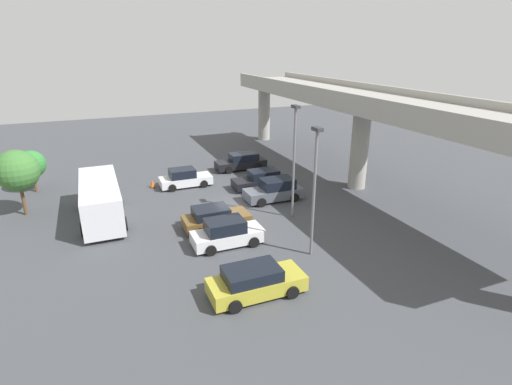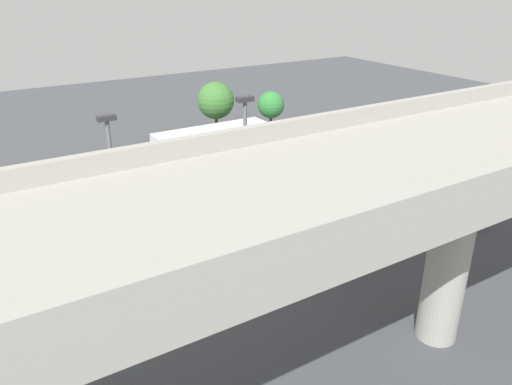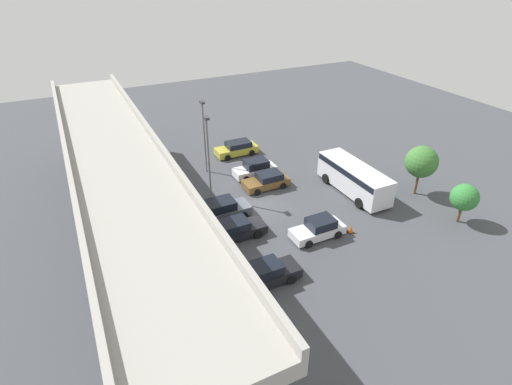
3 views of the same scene
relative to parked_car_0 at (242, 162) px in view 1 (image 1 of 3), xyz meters
The scene contains 15 objects.
ground_plane 9.56m from the parked_car_0, 25.11° to the right, with size 88.00×88.00×0.00m, color #424449.
highway_overpass 12.71m from the parked_car_0, 39.88° to the left, with size 40.91×6.20×8.23m.
parked_car_0 is the anchor object (origin of this frame).
parked_car_1 6.85m from the parked_car_0, 65.75° to the right, with size 2.04×4.37×1.58m.
parked_car_2 5.63m from the parked_car_0, ahead, with size 2.07×4.72×1.53m.
parked_car_3 8.62m from the parked_car_0, ahead, with size 2.18×4.47×1.70m.
parked_car_4 13.24m from the parked_car_0, 28.23° to the right, with size 2.19×4.40×1.46m.
parked_car_5 15.62m from the parked_car_0, 23.82° to the right, with size 2.04×4.34×1.66m.
parked_car_6 20.82m from the parked_car_0, 18.73° to the right, with size 2.16×4.71×1.52m.
shuttle_bus 15.03m from the parked_car_0, 60.97° to the right, with size 8.21×2.80×2.69m.
lamp_post_near_aisle 12.70m from the parked_car_0, ahead, with size 0.70×0.35×7.83m.
lamp_post_mid_lot 17.80m from the parked_car_0, ahead, with size 0.70×0.35×7.46m.
tree_front_left 18.03m from the parked_car_0, 92.03° to the right, with size 2.24×2.24×3.48m.
tree_front_right 18.89m from the parked_car_0, 76.33° to the right, with size 2.90×2.90×4.75m.
traffic_cone 9.13m from the parked_car_0, 77.01° to the right, with size 0.44×0.44×0.70m.
Camera 1 is at (26.40, -8.95, 11.53)m, focal length 28.00 mm.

